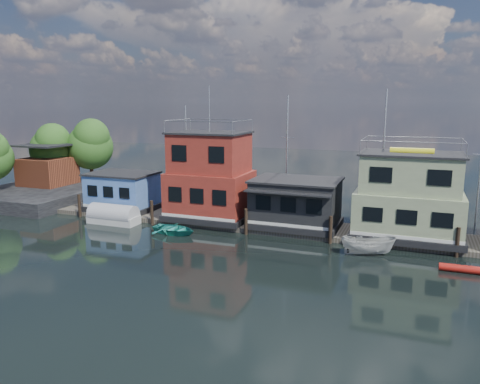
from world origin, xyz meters
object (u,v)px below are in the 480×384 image
at_px(houseboat_red, 210,178).
at_px(motorboat, 368,245).
at_px(houseboat_dark, 296,203).
at_px(dinghy_teal, 174,229).
at_px(red_kayak, 468,269).
at_px(houseboat_blue, 123,191).
at_px(houseboat_green, 409,197).
at_px(tarp_runabout, 113,216).

xyz_separation_m(houseboat_red, motorboat, (14.56, -4.63, -3.36)).
xyz_separation_m(houseboat_dark, dinghy_teal, (-9.20, -4.70, -2.01)).
bearing_deg(houseboat_dark, red_kayak, -24.74).
xyz_separation_m(red_kayak, motorboat, (-6.40, 1.36, 0.49)).
bearing_deg(dinghy_teal, motorboat, -82.34).
relative_size(houseboat_dark, red_kayak, 2.16).
height_order(houseboat_dark, dinghy_teal, houseboat_dark).
height_order(houseboat_blue, houseboat_dark, houseboat_dark).
height_order(houseboat_blue, houseboat_green, houseboat_green).
height_order(houseboat_green, dinghy_teal, houseboat_green).
xyz_separation_m(houseboat_green, dinghy_teal, (-18.20, -4.72, -3.15)).
xyz_separation_m(houseboat_red, dinghy_teal, (-1.20, -4.72, -3.70)).
bearing_deg(dinghy_teal, red_kayak, -85.95).
xyz_separation_m(houseboat_blue, motorboat, (24.06, -4.63, -1.46)).
bearing_deg(houseboat_red, houseboat_dark, -0.14).
bearing_deg(motorboat, tarp_runabout, 75.74).
relative_size(dinghy_teal, tarp_runabout, 0.83).
distance_m(houseboat_blue, dinghy_teal, 9.71).
relative_size(houseboat_blue, motorboat, 1.66).
bearing_deg(tarp_runabout, dinghy_teal, -8.13).
distance_m(dinghy_teal, tarp_runabout, 6.87).
bearing_deg(motorboat, dinghy_teal, 78.42).
bearing_deg(tarp_runabout, red_kayak, -4.14).
bearing_deg(houseboat_green, tarp_runabout, -171.57).
bearing_deg(dinghy_teal, houseboat_dark, -55.62).
xyz_separation_m(houseboat_blue, red_kayak, (30.46, -5.99, -1.95)).
bearing_deg(motorboat, red_kayak, -113.92).
distance_m(houseboat_blue, motorboat, 24.55).
relative_size(houseboat_dark, houseboat_green, 0.88).
xyz_separation_m(houseboat_red, tarp_runabout, (-7.99, -3.70, -3.39)).
xyz_separation_m(houseboat_dark, red_kayak, (12.96, -5.97, -2.17)).
bearing_deg(tarp_runabout, houseboat_green, 8.80).
relative_size(houseboat_blue, dinghy_teal, 1.64).
bearing_deg(tarp_runabout, houseboat_red, 25.23).
distance_m(houseboat_green, dinghy_teal, 19.07).
relative_size(houseboat_blue, red_kayak, 1.86).
xyz_separation_m(houseboat_blue, dinghy_teal, (8.30, -4.72, -1.80)).
height_order(tarp_runabout, motorboat, tarp_runabout).
bearing_deg(dinghy_teal, tarp_runabout, 88.83).
xyz_separation_m(red_kayak, dinghy_teal, (-22.17, 1.27, 0.15)).
bearing_deg(houseboat_dark, houseboat_red, 179.86).
distance_m(houseboat_blue, houseboat_green, 26.53).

